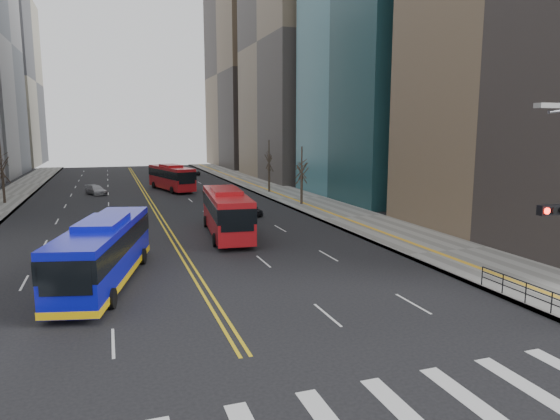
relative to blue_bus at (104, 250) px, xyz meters
The scene contains 11 objects.
sidewalk_right 36.47m from the blue_bus, 51.91° to the left, with size 7.00×130.00×0.15m, color slate.
centerline 39.03m from the blue_bus, 82.67° to the left, with size 0.55×100.00×0.01m.
office_towers 56.85m from the blue_bus, 84.42° to the left, with size 83.00×134.00×58.00m.
pedestrian_railing 21.89m from the blue_bus, 28.20° to the right, with size 0.06×6.06×1.02m.
street_trees 18.59m from the blue_bus, 96.91° to the left, with size 35.20×47.20×7.60m.
blue_bus is the anchor object (origin of this frame).
red_bus_near 13.97m from the blue_bus, 48.40° to the left, with size 3.94×12.16×3.77m.
red_bus_far 43.42m from the blue_bus, 78.37° to the left, with size 5.31×11.86×3.66m.
car_dark_mid 23.45m from the blue_bus, 54.51° to the left, with size 1.46×3.62×1.23m, color black.
car_silver 41.23m from the blue_bus, 91.70° to the left, with size 1.72×4.22×1.23m, color #96969B.
car_dark_far 67.36m from the blue_bus, 76.82° to the left, with size 1.93×4.18×1.16m, color black.
Camera 1 is at (-4.52, -12.04, 8.45)m, focal length 32.00 mm.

